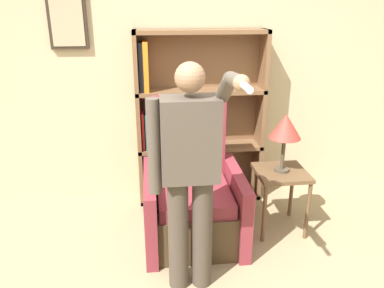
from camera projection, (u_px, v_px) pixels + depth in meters
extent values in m
cube|color=beige|center=(197.00, 70.00, 3.89)|extent=(8.00, 0.06, 2.80)
cube|color=#33281E|center=(67.00, 19.00, 3.54)|extent=(0.36, 0.04, 0.56)
cube|color=tan|center=(67.00, 19.00, 3.52)|extent=(0.30, 0.01, 0.50)
cube|color=brown|center=(139.00, 122.00, 3.83)|extent=(0.04, 0.28, 1.81)
cube|color=brown|center=(260.00, 118.00, 3.97)|extent=(0.04, 0.28, 1.81)
cube|color=brown|center=(199.00, 116.00, 4.02)|extent=(1.32, 0.01, 1.81)
cube|color=brown|center=(200.00, 195.00, 4.21)|extent=(1.32, 0.28, 0.04)
cube|color=brown|center=(200.00, 147.00, 4.01)|extent=(1.32, 0.28, 0.04)
cube|color=brown|center=(201.00, 91.00, 3.79)|extent=(1.32, 0.28, 0.04)
cube|color=brown|center=(201.00, 31.00, 3.59)|extent=(1.32, 0.28, 0.04)
cube|color=#1E47B2|center=(146.00, 175.00, 4.05)|extent=(0.05, 0.21, 0.53)
cube|color=red|center=(151.00, 181.00, 4.08)|extent=(0.05, 0.21, 0.39)
cube|color=#238438|center=(156.00, 177.00, 4.07)|extent=(0.03, 0.19, 0.47)
cube|color=red|center=(143.00, 130.00, 3.87)|extent=(0.03, 0.20, 0.38)
cube|color=#337070|center=(147.00, 130.00, 3.87)|extent=(0.02, 0.23, 0.37)
cube|color=purple|center=(151.00, 125.00, 3.86)|extent=(0.05, 0.22, 0.50)
cube|color=black|center=(141.00, 67.00, 3.64)|extent=(0.04, 0.21, 0.47)
cube|color=orange|center=(146.00, 66.00, 3.65)|extent=(0.05, 0.23, 0.48)
cube|color=#4C3823|center=(193.00, 219.00, 3.41)|extent=(0.67, 0.80, 0.40)
cube|color=maroon|center=(194.00, 196.00, 3.28)|extent=(0.63, 0.68, 0.12)
cube|color=maroon|center=(189.00, 151.00, 3.56)|extent=(0.67, 0.16, 1.06)
cube|color=maroon|center=(151.00, 209.00, 3.32)|extent=(0.10, 0.88, 0.66)
cube|color=maroon|center=(235.00, 204.00, 3.40)|extent=(0.10, 0.88, 0.66)
cylinder|color=#473D33|center=(178.00, 234.00, 2.75)|extent=(0.15, 0.15, 0.90)
cylinder|color=#473D33|center=(202.00, 233.00, 2.77)|extent=(0.15, 0.15, 0.90)
cube|color=#51473D|center=(190.00, 140.00, 2.50)|extent=(0.40, 0.24, 0.58)
sphere|color=#997051|center=(190.00, 77.00, 2.35)|extent=(0.20, 0.20, 0.20)
cylinder|color=#51473D|center=(154.00, 147.00, 2.49)|extent=(0.09, 0.09, 0.67)
cylinder|color=#51473D|center=(226.00, 88.00, 2.29)|extent=(0.09, 0.28, 0.23)
cylinder|color=#51473D|center=(236.00, 81.00, 2.03)|extent=(0.08, 0.27, 0.10)
sphere|color=#997051|center=(241.00, 83.00, 1.90)|extent=(0.09, 0.09, 0.09)
cylinder|color=white|center=(246.00, 87.00, 1.81)|extent=(0.04, 0.15, 0.04)
cube|color=brown|center=(281.00, 173.00, 3.44)|extent=(0.46, 0.46, 0.04)
cylinder|color=brown|center=(264.00, 214.00, 3.33)|extent=(0.04, 0.04, 0.57)
cylinder|color=brown|center=(308.00, 211.00, 3.38)|extent=(0.04, 0.04, 0.57)
cylinder|color=brown|center=(252.00, 193.00, 3.71)|extent=(0.04, 0.04, 0.57)
cylinder|color=brown|center=(292.00, 191.00, 3.75)|extent=(0.04, 0.04, 0.57)
cylinder|color=#4C4233|center=(282.00, 170.00, 3.43)|extent=(0.13, 0.13, 0.02)
cylinder|color=#4C4233|center=(283.00, 153.00, 3.37)|extent=(0.03, 0.03, 0.30)
cone|color=#B2382D|center=(286.00, 126.00, 3.28)|extent=(0.28, 0.28, 0.22)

